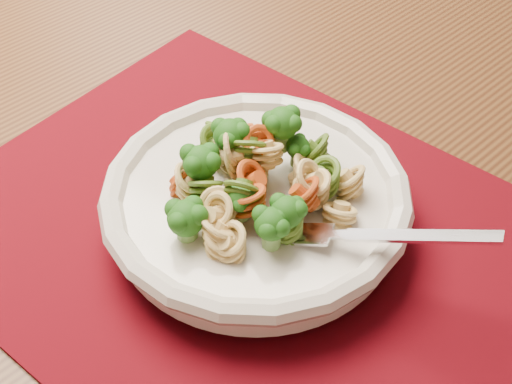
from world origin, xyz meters
The scene contains 5 objects.
dining_table centered at (0.77, -0.42, 0.63)m, with size 1.77×1.40×0.72m.
placemat centered at (0.66, -0.55, 0.72)m, with size 0.50×0.39×0.00m, color #55030A.
pasta_bowl centered at (0.66, -0.54, 0.75)m, with size 0.25×0.25×0.05m.
pasta_broccoli_heap centered at (0.66, -0.54, 0.77)m, with size 0.21×0.21×0.06m, color tan, non-canonical shape.
fork centered at (0.73, -0.56, 0.76)m, with size 0.19×0.02×0.01m, color silver, non-canonical shape.
Camera 1 is at (0.86, -0.88, 1.16)m, focal length 50.00 mm.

